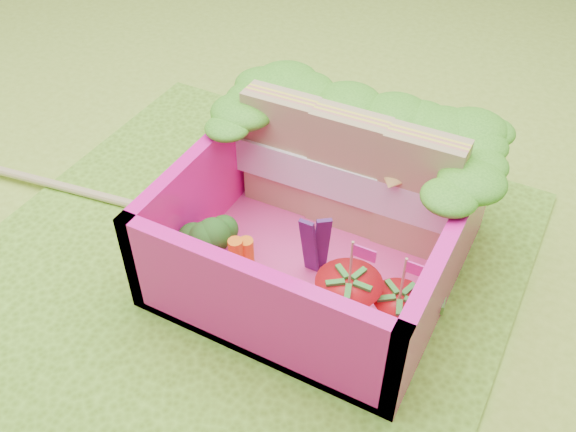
# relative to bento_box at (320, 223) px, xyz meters

# --- Properties ---
(ground) EXTENTS (14.00, 14.00, 0.00)m
(ground) POSITION_rel_bento_box_xyz_m (-0.34, -0.19, -0.31)
(ground) COLOR #8DB031
(ground) RESTS_ON ground
(placemat) EXTENTS (2.60, 2.60, 0.03)m
(placemat) POSITION_rel_bento_box_xyz_m (-0.34, -0.19, -0.29)
(placemat) COLOR #5F9421
(placemat) RESTS_ON ground
(bento_floor) EXTENTS (1.30, 1.30, 0.05)m
(bento_floor) POSITION_rel_bento_box_xyz_m (-0.00, -0.00, -0.25)
(bento_floor) COLOR #DE3885
(bento_floor) RESTS_ON placemat
(bento_box) EXTENTS (1.30, 1.30, 0.55)m
(bento_box) POSITION_rel_bento_box_xyz_m (0.00, 0.00, 0.00)
(bento_box) COLOR #FE159A
(bento_box) RESTS_ON placemat
(lettuce_ruffle) EXTENTS (1.43, 0.83, 0.11)m
(lettuce_ruffle) POSITION_rel_bento_box_xyz_m (0.00, 0.49, 0.33)
(lettuce_ruffle) COLOR #307F17
(lettuce_ruffle) RESTS_ON bento_box
(sandwich_stack) EXTENTS (1.19, 0.20, 0.66)m
(sandwich_stack) POSITION_rel_bento_box_xyz_m (0.00, 0.30, 0.10)
(sandwich_stack) COLOR tan
(sandwich_stack) RESTS_ON bento_floor
(broccoli) EXTENTS (0.32, 0.32, 0.24)m
(broccoli) POSITION_rel_bento_box_xyz_m (-0.46, -0.27, -0.06)
(broccoli) COLOR #6F9B4B
(broccoli) RESTS_ON bento_floor
(carrot_sticks) EXTENTS (0.10, 0.12, 0.26)m
(carrot_sticks) POSITION_rel_bento_box_xyz_m (-0.26, -0.30, -0.10)
(carrot_sticks) COLOR orange
(carrot_sticks) RESTS_ON bento_floor
(purple_wedges) EXTENTS (0.11, 0.08, 0.38)m
(purple_wedges) POSITION_rel_bento_box_xyz_m (0.03, -0.11, -0.04)
(purple_wedges) COLOR #3E1750
(purple_wedges) RESTS_ON bento_floor
(strawberry_left) EXTENTS (0.29, 0.29, 0.53)m
(strawberry_left) POSITION_rel_bento_box_xyz_m (0.29, -0.33, -0.08)
(strawberry_left) COLOR red
(strawberry_left) RESTS_ON bento_floor
(strawberry_right) EXTENTS (0.23, 0.23, 0.47)m
(strawberry_right) POSITION_rel_bento_box_xyz_m (0.50, -0.26, -0.10)
(strawberry_right) COLOR red
(strawberry_right) RESTS_ON bento_floor
(snap_peas) EXTENTS (0.63, 0.48, 0.05)m
(snap_peas) POSITION_rel_bento_box_xyz_m (0.33, -0.20, -0.20)
(snap_peas) COLOR #71BE3B
(snap_peas) RESTS_ON bento_floor
(chopsticks) EXTENTS (2.49, 0.40, 0.05)m
(chopsticks) POSITION_rel_bento_box_xyz_m (-1.35, -0.14, -0.25)
(chopsticks) COLOR tan
(chopsticks) RESTS_ON placemat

